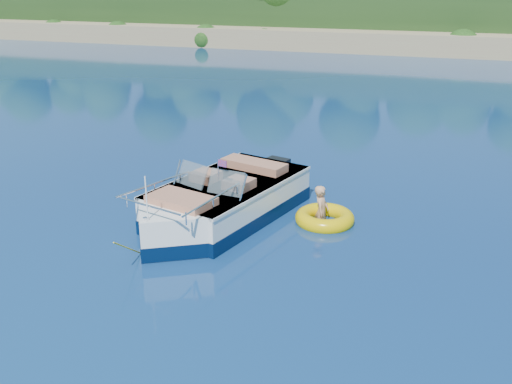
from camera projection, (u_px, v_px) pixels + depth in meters
ground at (97, 262)px, 11.53m from camera, size 160.00×160.00×0.00m
shoreline at (402, 15)px, 67.57m from camera, size 170.00×59.00×6.00m
motorboat at (219, 206)px, 13.33m from camera, size 3.14×5.98×2.03m
tow_tube at (325, 218)px, 13.39m from camera, size 1.63×1.63×0.37m
boy at (321, 220)px, 13.50m from camera, size 0.40×0.77×1.46m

